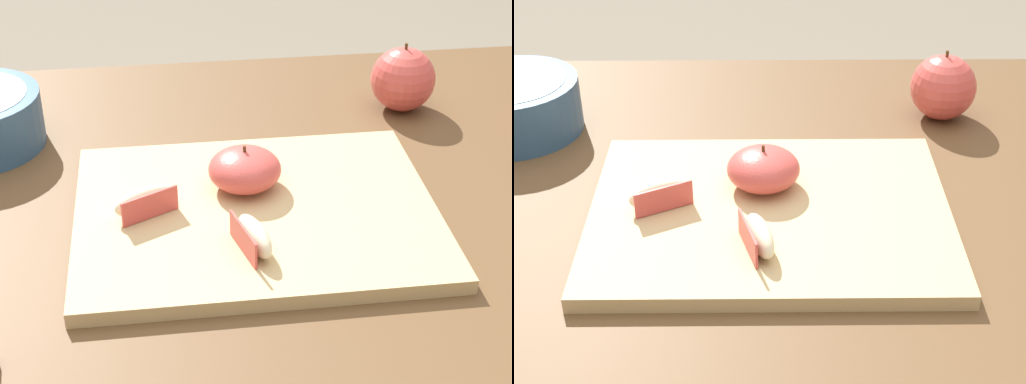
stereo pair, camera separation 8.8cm
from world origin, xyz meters
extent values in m
cube|color=brown|center=(0.00, 0.00, 0.75)|extent=(1.25, 0.86, 0.03)
cube|color=tan|center=(-0.02, -0.01, 0.77)|extent=(0.39, 0.31, 0.02)
ellipsoid|color=#D14C47|center=(-0.02, 0.03, 0.80)|extent=(0.08, 0.08, 0.05)
cylinder|color=#4C3319|center=(-0.02, 0.03, 0.82)|extent=(0.00, 0.00, 0.01)
ellipsoid|color=beige|center=(-0.14, -0.01, 0.79)|extent=(0.07, 0.05, 0.03)
cube|color=#D14C47|center=(-0.13, -0.02, 0.79)|extent=(0.06, 0.03, 0.03)
ellipsoid|color=beige|center=(-0.03, -0.09, 0.79)|extent=(0.04, 0.07, 0.03)
cube|color=#D14C47|center=(-0.04, -0.09, 0.79)|extent=(0.02, 0.06, 0.03)
sphere|color=#D14C47|center=(0.22, 0.23, 0.80)|extent=(0.09, 0.09, 0.09)
cylinder|color=#4C3319|center=(0.22, 0.23, 0.85)|extent=(0.00, 0.00, 0.01)
cylinder|color=#2D517A|center=(-0.35, 0.20, 0.80)|extent=(0.17, 0.17, 0.07)
camera|label=1|loc=(-0.11, -0.76, 1.27)|focal=57.62mm
camera|label=2|loc=(-0.03, -0.76, 1.27)|focal=57.62mm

